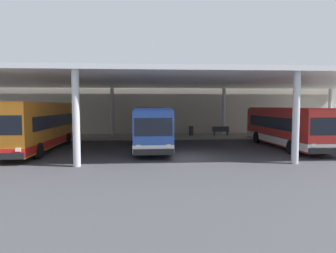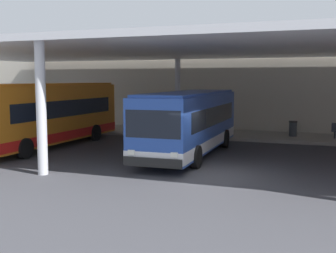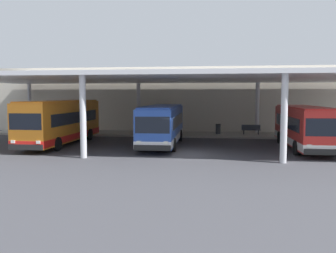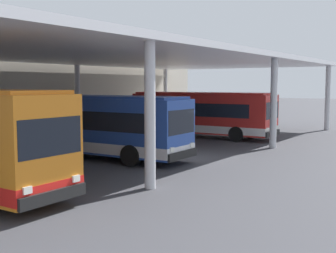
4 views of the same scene
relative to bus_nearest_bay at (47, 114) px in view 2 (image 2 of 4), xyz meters
The scene contains 7 objects.
ground_plane 11.08m from the bus_nearest_bay, 18.80° to the right, with size 200.00×200.00×0.00m, color #3D3D42.
platform_kerb 13.33m from the bus_nearest_bay, 38.51° to the left, with size 42.00×4.50×0.18m, color gray.
station_building_facade 15.54m from the bus_nearest_bay, 47.98° to the left, with size 48.00×1.60×7.02m, color beige.
canopy_shelter 11.09m from the bus_nearest_bay, 10.83° to the left, with size 40.00×17.00×5.55m.
bus_nearest_bay is the anchor object (origin of this frame).
bus_second_bay 8.25m from the bus_nearest_bay, ahead, with size 2.95×10.60×3.17m.
trash_bin 15.09m from the bus_nearest_bay, 33.16° to the left, with size 0.52×0.52×0.98m.
Camera 2 is at (4.58, -16.60, 3.79)m, focal length 46.28 mm.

